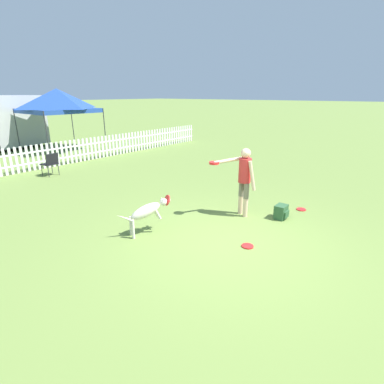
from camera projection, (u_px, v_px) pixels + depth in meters
ground_plane at (228, 243)px, 5.75m from camera, size 240.00×240.00×0.00m
handler_person at (243, 175)px, 6.77m from camera, size 0.79×0.93×1.59m
leaping_dog at (147, 211)px, 5.99m from camera, size 1.05×0.61×0.77m
frisbee_near_handler at (301, 209)px, 7.39m from camera, size 0.22×0.22×0.02m
frisbee_near_dog at (248, 246)px, 5.61m from camera, size 0.22×0.22×0.02m
backpack_on_grass at (281, 212)px, 6.83m from camera, size 0.31×0.27×0.32m
picket_fence at (22, 159)px, 10.76m from camera, size 19.65×0.04×0.95m
folding_chair_green_right at (51, 162)px, 10.33m from camera, size 0.50×0.52×0.79m
canopy_tent_main at (58, 101)px, 14.33m from camera, size 2.99×2.99×2.96m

